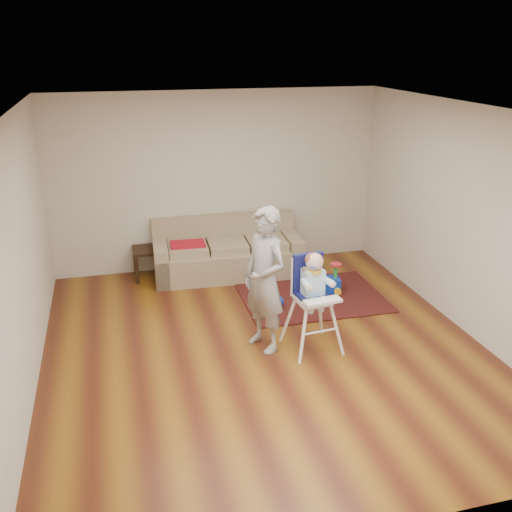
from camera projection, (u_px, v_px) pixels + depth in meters
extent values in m
plane|color=#491F11|center=(265.00, 348.00, 6.65)|extent=(5.50, 5.50, 0.00)
cube|color=beige|center=(217.00, 181.00, 8.66)|extent=(5.00, 0.04, 2.70)
cube|color=beige|center=(20.00, 260.00, 5.58)|extent=(0.04, 5.50, 2.70)
cube|color=beige|center=(468.00, 221.00, 6.76)|extent=(0.04, 5.50, 2.70)
cube|color=white|center=(266.00, 111.00, 5.69)|extent=(5.00, 5.50, 0.04)
cube|color=#AC1224|center=(188.00, 244.00, 8.36)|extent=(0.51, 0.34, 0.04)
cube|color=black|center=(312.00, 297.00, 7.94)|extent=(1.94, 1.47, 0.02)
sphere|color=#0F36CC|center=(278.00, 302.00, 7.59)|extent=(0.16, 0.16, 0.16)
cylinder|color=#0F36CC|center=(312.00, 268.00, 6.17)|extent=(0.02, 0.12, 0.01)
imported|color=gray|center=(265.00, 280.00, 6.38)|extent=(0.62, 0.73, 1.69)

